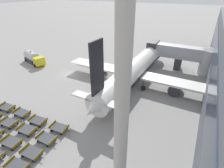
# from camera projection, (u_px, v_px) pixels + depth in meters

# --- Properties ---
(ground_plane) EXTENTS (500.00, 500.00, 0.00)m
(ground_plane) POSITION_uv_depth(u_px,v_px,m) (69.00, 74.00, 43.43)
(ground_plane) COLOR gray
(jet_bridge) EXTENTS (17.52, 4.50, 6.44)m
(jet_bridge) POSITION_uv_depth(u_px,v_px,m) (187.00, 56.00, 43.83)
(jet_bridge) COLOR #B2B5BA
(jet_bridge) RESTS_ON ground_plane
(airplane) EXTENTS (33.01, 37.49, 13.01)m
(airplane) POSITION_uv_depth(u_px,v_px,m) (136.00, 69.00, 38.43)
(airplane) COLOR white
(airplane) RESTS_ON ground_plane
(fuel_tanker_primary) EXTENTS (8.71, 4.86, 3.22)m
(fuel_tanker_primary) POSITION_uv_depth(u_px,v_px,m) (33.00, 58.00, 49.63)
(fuel_tanker_primary) COLOR yellow
(fuel_tanker_primary) RESTS_ON ground_plane
(baggage_dolly_row_near_col_d) EXTENTS (3.33, 1.92, 0.92)m
(baggage_dolly_row_near_col_d) POSITION_uv_depth(u_px,v_px,m) (17.00, 166.00, 20.36)
(baggage_dolly_row_near_col_d) COLOR #424449
(baggage_dolly_row_near_col_d) RESTS_ON ground_plane
(baggage_dolly_row_mid_a_col_c) EXTENTS (3.33, 1.92, 0.92)m
(baggage_dolly_row_mid_a_col_c) POSITION_uv_depth(u_px,v_px,m) (11.00, 142.00, 23.60)
(baggage_dolly_row_mid_a_col_c) COLOR #424449
(baggage_dolly_row_mid_a_col_c) RESTS_ON ground_plane
(baggage_dolly_row_mid_a_col_d) EXTENTS (3.32, 1.89, 0.92)m
(baggage_dolly_row_mid_a_col_d) POSITION_uv_depth(u_px,v_px,m) (32.00, 152.00, 22.09)
(baggage_dolly_row_mid_a_col_d) COLOR #424449
(baggage_dolly_row_mid_a_col_d) RESTS_ON ground_plane
(baggage_dolly_row_mid_b_col_b) EXTENTS (3.32, 1.89, 0.92)m
(baggage_dolly_row_mid_b_col_b) POSITION_uv_depth(u_px,v_px,m) (9.00, 123.00, 27.02)
(baggage_dolly_row_mid_b_col_b) COLOR #424449
(baggage_dolly_row_mid_b_col_b) RESTS_ON ground_plane
(baggage_dolly_row_mid_b_col_c) EXTENTS (3.33, 1.93, 0.92)m
(baggage_dolly_row_mid_b_col_c) POSITION_uv_depth(u_px,v_px,m) (27.00, 130.00, 25.67)
(baggage_dolly_row_mid_b_col_c) COLOR #424449
(baggage_dolly_row_mid_b_col_c) RESTS_ON ground_plane
(baggage_dolly_row_mid_b_col_d) EXTENTS (3.28, 1.81, 0.92)m
(baggage_dolly_row_mid_b_col_d) POSITION_uv_depth(u_px,v_px,m) (46.00, 139.00, 24.15)
(baggage_dolly_row_mid_b_col_d) COLOR #424449
(baggage_dolly_row_mid_b_col_d) RESTS_ON ground_plane
(baggage_dolly_row_far_col_a) EXTENTS (3.33, 1.92, 0.92)m
(baggage_dolly_row_far_col_a) POSITION_uv_depth(u_px,v_px,m) (7.00, 107.00, 30.51)
(baggage_dolly_row_far_col_a) COLOR #424449
(baggage_dolly_row_far_col_a) RESTS_ON ground_plane
(baggage_dolly_row_far_col_b) EXTENTS (3.31, 1.87, 0.92)m
(baggage_dolly_row_far_col_b) POSITION_uv_depth(u_px,v_px,m) (22.00, 113.00, 29.13)
(baggage_dolly_row_far_col_b) COLOR #424449
(baggage_dolly_row_far_col_b) RESTS_ON ground_plane
(baggage_dolly_row_far_col_c) EXTENTS (3.33, 1.93, 0.92)m
(baggage_dolly_row_far_col_c) POSITION_uv_depth(u_px,v_px,m) (38.00, 121.00, 27.43)
(baggage_dolly_row_far_col_c) COLOR #424449
(baggage_dolly_row_far_col_c) RESTS_ON ground_plane
(baggage_dolly_row_far_col_d) EXTENTS (3.32, 1.90, 0.92)m
(baggage_dolly_row_far_col_d) POSITION_uv_depth(u_px,v_px,m) (59.00, 128.00, 26.02)
(baggage_dolly_row_far_col_d) COLOR #424449
(baggage_dolly_row_far_col_d) RESTS_ON ground_plane
(apron_light_mast) EXTENTS (2.00, 0.70, 25.12)m
(apron_light_mast) POSITION_uv_depth(u_px,v_px,m) (121.00, 127.00, 5.44)
(apron_light_mast) COLOR #ADA89E
(apron_light_mast) RESTS_ON ground_plane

